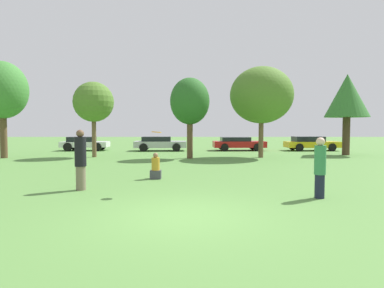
# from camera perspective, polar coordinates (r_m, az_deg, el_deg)

# --- Properties ---
(ground_plane) EXTENTS (120.00, 120.00, 0.00)m
(ground_plane) POSITION_cam_1_polar(r_m,az_deg,el_deg) (7.76, -1.85, -12.38)
(ground_plane) COLOR #54843D
(person_thrower) EXTENTS (0.37, 0.37, 1.97)m
(person_thrower) POSITION_cam_1_polar(r_m,az_deg,el_deg) (11.23, -19.00, -2.59)
(person_thrower) COLOR #726651
(person_thrower) RESTS_ON ground
(person_catcher) EXTENTS (0.32, 0.32, 1.76)m
(person_catcher) POSITION_cam_1_polar(r_m,az_deg,el_deg) (10.13, 21.21, -3.77)
(person_catcher) COLOR #191E33
(person_catcher) RESTS_ON ground
(frisbee) EXTENTS (0.30, 0.30, 0.06)m
(frisbee) POSITION_cam_1_polar(r_m,az_deg,el_deg) (10.10, -6.36, 2.07)
(frisbee) COLOR orange
(bystander_sitting) EXTENTS (0.43, 0.36, 1.04)m
(bystander_sitting) POSITION_cam_1_polar(r_m,az_deg,el_deg) (13.08, -6.52, -4.20)
(bystander_sitting) COLOR #3F3F47
(bystander_sitting) RESTS_ON ground
(tree_0) EXTENTS (3.21, 3.21, 6.35)m
(tree_0) POSITION_cam_1_polar(r_m,az_deg,el_deg) (25.03, -30.31, 8.03)
(tree_0) COLOR brown
(tree_0) RESTS_ON ground
(tree_1) EXTENTS (2.71, 2.71, 5.10)m
(tree_1) POSITION_cam_1_polar(r_m,az_deg,el_deg) (23.28, -16.94, 6.97)
(tree_1) COLOR brown
(tree_1) RESTS_ON ground
(tree_2) EXTENTS (2.57, 2.57, 5.25)m
(tree_2) POSITION_cam_1_polar(r_m,az_deg,el_deg) (21.46, -0.55, 7.34)
(tree_2) COLOR brown
(tree_2) RESTS_ON ground
(tree_3) EXTENTS (4.19, 4.19, 6.06)m
(tree_3) POSITION_cam_1_polar(r_m,az_deg,el_deg) (22.55, 11.82, 8.29)
(tree_3) COLOR brown
(tree_3) RESTS_ON ground
(tree_4) EXTENTS (3.12, 3.12, 5.88)m
(tree_4) POSITION_cam_1_polar(r_m,az_deg,el_deg) (26.48, 25.21, 7.47)
(tree_4) COLOR #473323
(tree_4) RESTS_ON ground
(parked_car_white) EXTENTS (4.05, 2.09, 1.20)m
(parked_car_white) POSITION_cam_1_polar(r_m,az_deg,el_deg) (30.01, -18.42, 0.16)
(parked_car_white) COLOR silver
(parked_car_white) RESTS_ON ground
(parked_car_silver) EXTENTS (4.51, 2.20, 1.22)m
(parked_car_silver) POSITION_cam_1_polar(r_m,az_deg,el_deg) (28.32, -5.84, 0.17)
(parked_car_silver) COLOR #B2B2B7
(parked_car_silver) RESTS_ON ground
(parked_car_red) EXTENTS (4.58, 2.11, 1.17)m
(parked_car_red) POSITION_cam_1_polar(r_m,az_deg,el_deg) (28.82, 7.88, 0.15)
(parked_car_red) COLOR red
(parked_car_red) RESTS_ON ground
(parked_car_yellow) EXTENTS (4.61, 2.01, 1.23)m
(parked_car_yellow) POSITION_cam_1_polar(r_m,az_deg,el_deg) (30.22, 19.81, 0.16)
(parked_car_yellow) COLOR gold
(parked_car_yellow) RESTS_ON ground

